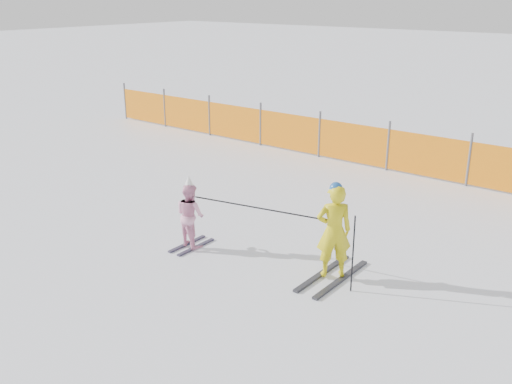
# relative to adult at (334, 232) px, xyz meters

# --- Properties ---
(ground) EXTENTS (120.00, 120.00, 0.00)m
(ground) POSITION_rel_adult_xyz_m (-1.67, -0.30, -0.78)
(ground) COLOR white
(ground) RESTS_ON ground
(adult) EXTENTS (0.64, 1.53, 1.57)m
(adult) POSITION_rel_adult_xyz_m (0.00, 0.00, 0.00)
(adult) COLOR black
(adult) RESTS_ON ground
(child) EXTENTS (0.61, 0.87, 1.32)m
(child) POSITION_rel_adult_xyz_m (-2.54, -0.53, -0.17)
(child) COLOR black
(child) RESTS_ON ground
(ski_poles) EXTENTS (2.88, 0.50, 1.21)m
(ski_poles) POSITION_rel_adult_xyz_m (-0.68, -0.24, 0.05)
(ski_poles) COLOR black
(ski_poles) RESTS_ON ground
(safety_fence) EXTENTS (15.29, 0.06, 1.25)m
(safety_fence) POSITION_rel_adult_xyz_m (-4.31, 5.77, -0.22)
(safety_fence) COLOR #595960
(safety_fence) RESTS_ON ground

